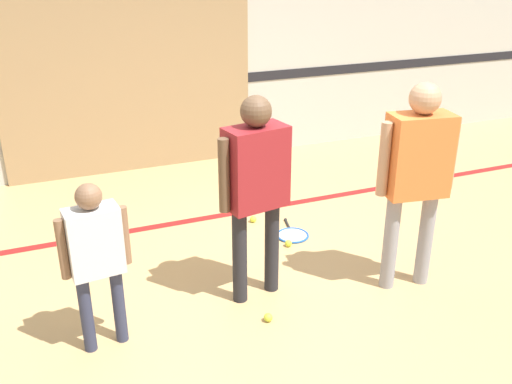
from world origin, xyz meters
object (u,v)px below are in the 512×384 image
at_px(tennis_ball_stray_right, 241,238).
at_px(tennis_ball_near_instructor, 268,317).
at_px(person_student_left, 95,250).
at_px(racket_spare_on_floor, 292,234).
at_px(person_instructor, 256,178).
at_px(tennis_ball_by_spare_racket, 288,243).
at_px(person_student_right, 417,166).
at_px(tennis_ball_stray_left, 253,219).

bearing_deg(tennis_ball_stray_right, tennis_ball_near_instructor, -101.63).
distance_m(person_student_left, tennis_ball_near_instructor, 1.37).
xyz_separation_m(racket_spare_on_floor, tennis_ball_stray_right, (-0.50, 0.07, 0.02)).
height_order(person_instructor, tennis_ball_by_spare_racket, person_instructor).
bearing_deg(person_instructor, racket_spare_on_floor, 38.50).
bearing_deg(person_student_right, tennis_ball_stray_right, -41.18).
bearing_deg(person_student_left, racket_spare_on_floor, 21.03).
bearing_deg(tennis_ball_by_spare_racket, racket_spare_on_floor, 55.39).
distance_m(person_student_left, tennis_ball_stray_left, 2.30).
xyz_separation_m(person_student_right, tennis_ball_by_spare_racket, (-0.62, 0.93, -1.01)).
bearing_deg(person_student_right, person_instructor, -5.78).
relative_size(person_student_left, tennis_ball_stray_right, 18.50).
bearing_deg(tennis_ball_by_spare_racket, tennis_ball_near_instructor, -122.41).
bearing_deg(tennis_ball_stray_left, tennis_ball_by_spare_racket, -79.07).
bearing_deg(person_student_left, tennis_ball_near_instructor, -15.31).
distance_m(tennis_ball_by_spare_racket, tennis_ball_stray_left, 0.61).
height_order(person_instructor, racket_spare_on_floor, person_instructor).
height_order(racket_spare_on_floor, tennis_ball_stray_left, tennis_ball_stray_left).
xyz_separation_m(tennis_ball_by_spare_racket, tennis_ball_stray_left, (-0.12, 0.60, 0.00)).
bearing_deg(tennis_ball_stray_left, tennis_ball_stray_right, -126.93).
relative_size(tennis_ball_near_instructor, tennis_ball_stray_left, 1.00).
xyz_separation_m(tennis_ball_near_instructor, tennis_ball_stray_left, (0.51, 1.58, 0.00)).
height_order(tennis_ball_by_spare_racket, tennis_ball_stray_right, same).
xyz_separation_m(person_instructor, tennis_ball_by_spare_racket, (0.57, 0.61, -0.97)).
bearing_deg(person_student_right, tennis_ball_stray_left, -55.37).
bearing_deg(tennis_ball_near_instructor, person_student_left, 171.13).
xyz_separation_m(racket_spare_on_floor, tennis_ball_by_spare_racket, (-0.13, -0.19, 0.02)).
distance_m(person_student_right, tennis_ball_stray_right, 1.84).
xyz_separation_m(person_student_right, racket_spare_on_floor, (-0.49, 1.11, -1.03)).
height_order(person_student_right, tennis_ball_stray_right, person_student_right).
bearing_deg(tennis_ball_near_instructor, racket_spare_on_floor, 57.23).
height_order(tennis_ball_near_instructor, tennis_ball_stray_left, same).
xyz_separation_m(person_student_left, person_student_right, (2.40, -0.12, 0.28)).
xyz_separation_m(person_instructor, tennis_ball_stray_right, (0.20, 0.87, -0.97)).
xyz_separation_m(person_student_left, racket_spare_on_floor, (1.91, 0.99, -0.74)).
height_order(person_instructor, tennis_ball_stray_left, person_instructor).
bearing_deg(person_instructor, person_student_right, -24.97).
xyz_separation_m(person_instructor, person_student_right, (1.19, -0.31, 0.04)).
bearing_deg(tennis_ball_stray_left, racket_spare_on_floor, -59.38).
bearing_deg(person_instructor, tennis_ball_stray_right, 66.65).
distance_m(person_instructor, tennis_ball_near_instructor, 1.04).
xyz_separation_m(person_student_left, tennis_ball_stray_right, (1.41, 1.06, -0.72)).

